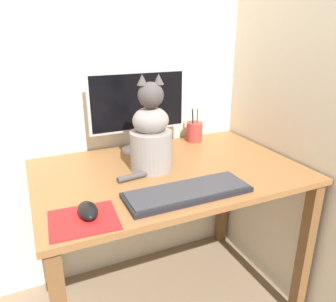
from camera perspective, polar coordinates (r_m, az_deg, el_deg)
name	(u,v)px	position (r m, az deg, el deg)	size (l,w,h in m)	color
ground_plane	(168,300)	(1.85, 0.08, -24.47)	(12.00, 12.00, 0.00)	#847056
wall_back	(134,41)	(1.68, -5.87, 18.46)	(7.00, 0.04, 2.50)	beige
wall_side_right	(289,42)	(1.65, 20.29, 17.34)	(0.04, 7.00, 2.50)	beige
desk	(169,190)	(1.47, 0.09, -6.88)	(1.13, 0.74, 0.73)	brown
monitor	(138,107)	(1.59, -5.24, 7.63)	(0.48, 0.17, 0.39)	#B2B2B7
keyboard	(188,192)	(1.21, 3.42, -7.11)	(0.47, 0.17, 0.02)	black
mousepad_left	(84,220)	(1.10, -14.50, -11.55)	(0.23, 0.20, 0.00)	red
computer_mouse_left	(88,210)	(1.10, -13.79, -10.02)	(0.06, 0.11, 0.04)	black
cat	(151,136)	(1.38, -2.99, 2.68)	(0.28, 0.21, 0.41)	gray
pen_cup	(194,132)	(1.77, 4.61, 3.40)	(0.09, 0.09, 0.18)	#B23833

